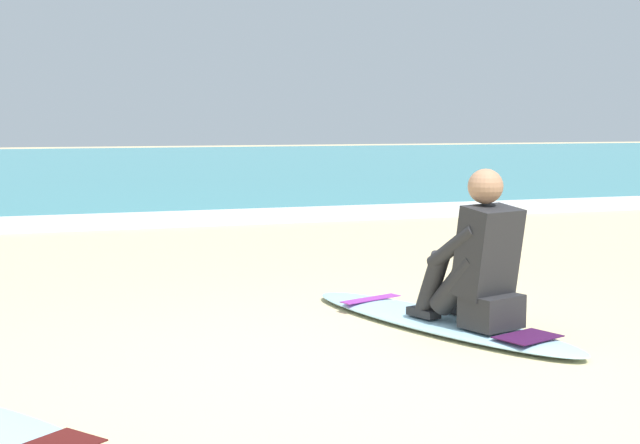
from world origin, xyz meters
name	(u,v)px	position (x,y,z in m)	size (l,w,h in m)	color
ground_plane	(367,368)	(0.00, 0.00, 0.00)	(80.00, 80.00, 0.00)	beige
sea	(91,166)	(0.00, 20.60, 0.05)	(80.00, 28.00, 0.10)	teal
breaking_foam	(168,219)	(0.00, 6.90, 0.06)	(80.00, 0.90, 0.11)	white
surfboard_main	(437,321)	(0.77, 0.75, 0.04)	(1.25, 2.32, 0.08)	#9ED1E5
surfer_seated	(478,265)	(0.88, 0.44, 0.44)	(0.53, 0.77, 0.95)	#232326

